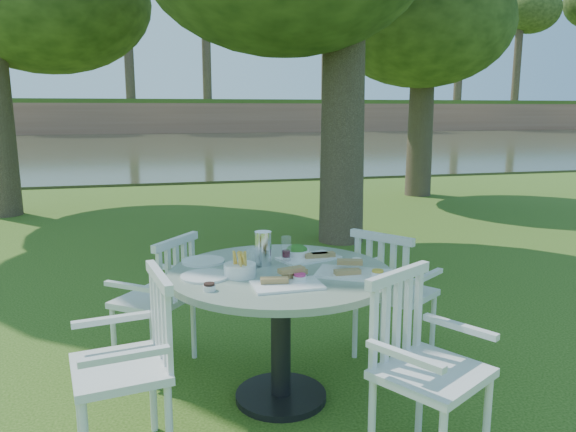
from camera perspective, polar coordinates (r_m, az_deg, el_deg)
The scene contains 9 objects.
ground at distance 4.91m, azimuth 0.58°, elevation -10.22°, with size 140.00×140.00×0.00m, color #22420D.
table at distance 3.38m, azimuth -0.75°, elevation -8.35°, with size 1.32×1.32×0.82m.
chair_ne at distance 3.97m, azimuth 10.18°, elevation -7.05°, with size 0.64×0.65×0.94m.
chair_nw at distance 3.92m, azimuth -12.49°, elevation -7.55°, with size 0.63×0.64×0.92m.
chair_sw at distance 2.97m, azimuth -14.91°, elevation -13.24°, with size 0.53×0.56×0.97m.
chair_se at distance 2.92m, azimuth 12.82°, elevation -13.50°, with size 0.65×0.64×0.97m.
tableware at distance 3.35m, azimuth -1.46°, elevation -4.85°, with size 1.22×0.85×0.21m.
river at distance 27.51m, azimuth -11.87°, elevation 6.88°, with size 100.00×28.00×0.12m, color #30331E.
far_bank at distance 45.90m, azimuth -12.95°, elevation 17.38°, with size 100.00×18.00×15.20m.
Camera 1 is at (-1.18, -4.43, 1.76)m, focal length 35.00 mm.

